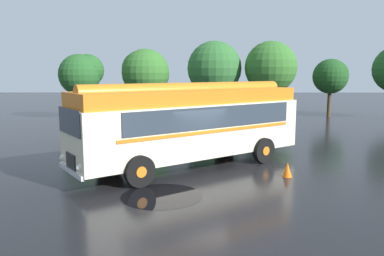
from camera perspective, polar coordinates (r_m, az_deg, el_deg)
ground_plane at (r=14.95m, az=0.52°, el=-6.63°), size 120.00×120.00×0.00m
vintage_bus at (r=15.39m, az=-0.07°, el=1.00°), size 9.62×7.86×3.49m
car_near_left at (r=26.35m, az=-4.58°, el=1.78°), size 2.14×4.29×1.66m
car_mid_left at (r=26.45m, az=1.23°, el=1.83°), size 2.41×4.40×1.66m
tree_far_left at (r=32.81m, az=-16.38°, el=7.99°), size 3.66×3.44×5.44m
tree_left_of_centre at (r=33.29m, az=-7.34°, el=8.50°), size 4.20×4.14×5.95m
tree_centre at (r=32.66m, az=3.70°, el=8.96°), size 4.67×4.67×6.59m
tree_right_of_centre at (r=32.23m, az=11.82°, el=9.23°), size 4.35×4.35×6.51m
tree_far_right at (r=34.83m, az=20.53°, el=7.47°), size 3.01×3.01×5.08m
traffic_cone at (r=14.60m, az=14.33°, el=-6.15°), size 0.36×0.36×0.55m
puddle_patch at (r=12.13m, az=-4.63°, el=-10.25°), size 2.60×2.60×0.01m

